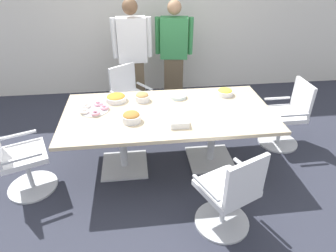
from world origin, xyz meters
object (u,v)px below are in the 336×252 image
Objects in this scene: snack_bowl_pretzels at (131,117)px; snack_bowl_chips_yellow at (225,92)px; person_standing_0 at (133,56)px; plate_stack at (178,96)px; office_chair_2 at (130,100)px; donut_platter at (94,109)px; office_chair_0 at (229,196)px; napkin_pile at (179,122)px; office_chair_1 at (287,117)px; person_standing_1 at (174,53)px; snack_bowl_cookies at (142,97)px; conference_table at (168,121)px; snack_bowl_chips_orange at (116,98)px; office_chair_3 at (19,161)px.

snack_bowl_chips_yellow is at bearing 24.22° from snack_bowl_pretzels.
person_standing_0 is 1.34m from plate_stack.
office_chair_2 reaches higher than donut_platter.
person_standing_0 is (-0.81, 2.63, 0.52)m from office_chair_0.
napkin_pile is at bearing 92.05° from office_chair_0.
office_chair_1 is at bearing 12.30° from snack_bowl_pretzels.
person_standing_1 reaches higher than snack_bowl_pretzels.
plate_stack is at bearing 95.58° from office_chair_2.
person_standing_0 is 0.70m from person_standing_1.
office_chair_1 is 1.53m from plate_stack.
snack_bowl_chips_yellow is at bearing 2.37° from snack_bowl_cookies.
snack_bowl_chips_orange is at bearing 150.20° from conference_table.
office_chair_0 is 1.51m from snack_bowl_chips_yellow.
office_chair_1 is at bearing 9.23° from conference_table.
snack_bowl_chips_yellow is (-0.87, 0.09, 0.39)m from office_chair_1.
office_chair_3 is 4.35× the size of snack_bowl_chips_yellow.
office_chair_0 is at bearing -62.25° from snack_bowl_cookies.
donut_platter is (-1.62, -0.23, -0.02)m from snack_bowl_chips_yellow.
conference_table is 2.64× the size of office_chair_2.
napkin_pile is (-0.36, 0.75, 0.38)m from office_chair_0.
snack_bowl_cookies is 0.86× the size of snack_bowl_chips_yellow.
donut_platter is (-0.48, -1.44, -0.15)m from person_standing_0.
office_chair_0 is 4.60× the size of napkin_pile.
office_chair_1 is 4.60× the size of napkin_pile.
person_standing_1 is 1.56m from snack_bowl_cookies.
person_standing_1 reaches higher than office_chair_0.
conference_table is 2.64× the size of office_chair_3.
office_chair_0 and office_chair_2 have the same top height.
snack_bowl_chips_orange is at bearing 42.70° from office_chair_2.
office_chair_3 reaches higher than napkin_pile.
snack_bowl_chips_yellow is at bearing 114.71° from office_chair_2.
snack_bowl_pretzels is 1.05× the size of napkin_pile.
office_chair_1 is at bearing 145.96° from person_standing_0.
snack_bowl_chips_orange is (-1.04, 1.41, 0.39)m from office_chair_0.
office_chair_2 reaches higher than snack_bowl_chips_yellow.
office_chair_2 reaches higher than napkin_pile.
person_standing_0 reaches higher than conference_table.
snack_bowl_pretzels reaches higher than napkin_pile.
office_chair_0 is 2.80m from person_standing_0.
office_chair_1 reaches higher than donut_platter.
office_chair_2 is at bearing 150.14° from snack_bowl_chips_yellow.
plate_stack is 1.10× the size of napkin_pile.
snack_bowl_cookies is at bearing 120.05° from napkin_pile.
snack_bowl_chips_yellow is (1.38, 0.01, 0.00)m from snack_bowl_chips_orange.
office_chair_3 is 0.52× the size of person_standing_0.
conference_table is 1.69m from office_chair_3.
person_standing_0 is 8.91× the size of napkin_pile.
napkin_pile is at bearing -59.95° from snack_bowl_cookies.
office_chair_3 is at bearing -160.65° from plate_stack.
donut_platter is at bearing 31.68° from office_chair_2.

